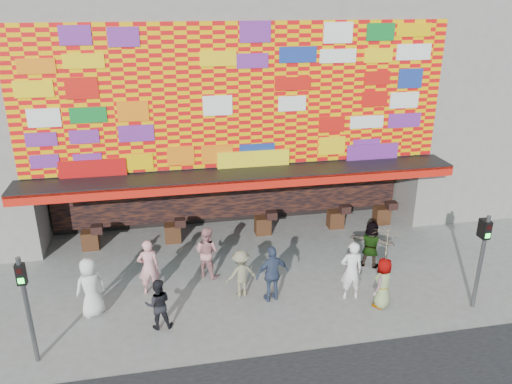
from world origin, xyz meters
TOP-DOWN VIEW (x-y plane):
  - ground at (0.00, 0.00)m, footprint 90.00×90.00m
  - shop_building at (0.00, 8.18)m, footprint 15.20×9.40m
  - neighbor_right at (13.00, 8.00)m, footprint 11.00×8.00m
  - signal_left at (-6.20, -1.50)m, footprint 0.22×0.20m
  - signal_right at (6.20, -1.50)m, footprint 0.22×0.20m
  - ped_a at (-4.99, 0.31)m, footprint 1.06×0.95m
  - ped_b at (-3.35, 1.17)m, footprint 0.71×0.51m
  - ped_c at (-3.09, -0.69)m, footprint 0.74×0.57m
  - ped_d at (-0.56, 0.46)m, footprint 1.10×0.78m
  - ped_e at (0.34, 0.04)m, footprint 1.14×0.67m
  - ped_f at (4.11, 1.40)m, footprint 1.55×1.28m
  - ped_g at (3.50, -0.93)m, footprint 0.92×0.89m
  - ped_h at (2.73, -0.31)m, footprint 0.73×0.50m
  - ped_i at (-1.47, 1.86)m, footprint 1.08×1.05m
  - parasol at (3.50, -0.93)m, footprint 1.00×1.02m

SIDE VIEW (x-z plane):
  - ground at x=0.00m, z-range 0.00..0.00m
  - ped_c at x=-3.09m, z-range 0.00..1.51m
  - ped_d at x=-0.56m, z-range 0.00..1.55m
  - ped_g at x=3.50m, z-range 0.00..1.59m
  - ped_f at x=4.11m, z-range 0.00..1.67m
  - ped_i at x=-1.47m, z-range 0.00..1.75m
  - ped_e at x=0.34m, z-range 0.00..1.82m
  - ped_b at x=-3.35m, z-range 0.00..1.82m
  - ped_a at x=-4.99m, z-range 0.00..1.83m
  - ped_h at x=2.73m, z-range 0.00..1.91m
  - signal_left at x=-6.20m, z-range 0.36..3.36m
  - signal_right at x=6.20m, z-range 0.36..3.36m
  - parasol at x=3.50m, z-range 1.22..3.03m
  - shop_building at x=0.00m, z-range 0.23..10.23m
  - neighbor_right at x=13.00m, z-range 0.00..12.00m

